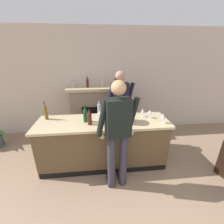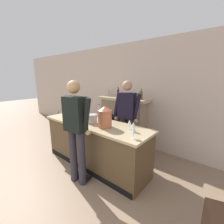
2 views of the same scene
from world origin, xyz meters
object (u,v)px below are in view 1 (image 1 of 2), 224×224
wine_glass_back_row (150,112)px  wine_glass_mid_counter (143,111)px  wine_glass_front_right (163,116)px  wine_bottle_merlot_tall (46,112)px  wine_bottle_port_short (99,109)px  fireplace_stone (96,111)px  ice_bucket_steel (103,118)px  person_customer (118,134)px  wine_bottle_riesling_slim (85,115)px  wine_bottle_chardonnay_pale (90,118)px  copper_dispenser (124,112)px  person_bartender (120,107)px

wine_glass_back_row → wine_glass_mid_counter: (-0.12, 0.07, 0.00)m
wine_glass_front_right → wine_bottle_merlot_tall: bearing=169.6°
wine_bottle_port_short → wine_glass_back_row: 0.99m
fireplace_stone → ice_bucket_steel: size_ratio=7.77×
person_customer → ice_bucket_steel: (-0.19, 0.55, 0.03)m
wine_bottle_riesling_slim → wine_glass_front_right: 1.41m
person_customer → wine_bottle_chardonnay_pale: person_customer is taller
copper_dispenser → wine_bottle_port_short: copper_dispenser is taller
person_bartender → ice_bucket_steel: size_ratio=8.57×
person_customer → wine_bottle_riesling_slim: (-0.52, 0.61, 0.08)m
wine_glass_back_row → wine_glass_mid_counter: 0.14m
fireplace_stone → wine_bottle_riesling_slim: 1.31m
wine_bottle_riesling_slim → wine_bottle_merlot_tall: bearing=166.1°
person_bartender → wine_glass_mid_counter: bearing=-50.8°
wine_glass_back_row → fireplace_stone: bearing=131.4°
wine_bottle_chardonnay_pale → copper_dispenser: bearing=3.5°
wine_glass_back_row → person_bartender: bearing=133.4°
wine_bottle_chardonnay_pale → wine_glass_back_row: wine_bottle_chardonnay_pale is taller
copper_dispenser → wine_glass_back_row: bearing=13.3°
person_customer → wine_bottle_port_short: bearing=107.3°
wine_glass_mid_counter → fireplace_stone: bearing=129.4°
wine_bottle_riesling_slim → wine_glass_front_right: (1.40, -0.21, -0.00)m
person_customer → wine_glass_mid_counter: person_customer is taller
fireplace_stone → wine_bottle_port_short: (0.07, -1.02, 0.42)m
wine_bottle_chardonnay_pale → wine_bottle_riesling_slim: size_ratio=0.90×
person_customer → wine_bottle_riesling_slim: bearing=130.3°
wine_bottle_chardonnay_pale → wine_glass_front_right: bearing=-3.7°
wine_bottle_merlot_tall → wine_glass_back_row: 1.99m
fireplace_stone → wine_bottle_merlot_tall: fireplace_stone is taller
person_customer → wine_bottle_riesling_slim: size_ratio=5.91×
person_customer → ice_bucket_steel: 0.58m
fireplace_stone → copper_dispenser: bearing=-68.9°
ice_bucket_steel → wine_glass_front_right: (1.07, -0.14, 0.04)m
person_bartender → wine_bottle_chardonnay_pale: bearing=-132.5°
person_bartender → wine_bottle_riesling_slim: (-0.73, -0.58, 0.09)m
fireplace_stone → person_bartender: bearing=-50.4°
wine_bottle_chardonnay_pale → wine_glass_front_right: size_ratio=1.49×
copper_dispenser → wine_glass_mid_counter: size_ratio=2.27×
wine_bottle_riesling_slim → wine_glass_back_row: bearing=2.0°
copper_dispenser → wine_glass_front_right: size_ratio=2.15×
person_bartender → wine_bottle_merlot_tall: (-1.48, -0.39, 0.10)m
wine_glass_front_right → wine_glass_mid_counter: wine_glass_front_right is taller
person_customer → wine_bottle_riesling_slim: person_customer is taller
wine_glass_mid_counter → wine_bottle_chardonnay_pale: bearing=-167.4°
person_customer → wine_glass_back_row: size_ratio=10.63×
wine_glass_back_row → wine_glass_mid_counter: size_ratio=0.97×
wine_bottle_chardonnay_pale → wine_bottle_merlot_tall: wine_bottle_merlot_tall is taller
wine_bottle_chardonnay_pale → wine_glass_back_row: size_ratio=1.62×
wine_bottle_port_short → wine_glass_back_row: bearing=-10.0°
wine_bottle_port_short → wine_bottle_merlot_tall: (-1.01, -0.03, 0.00)m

